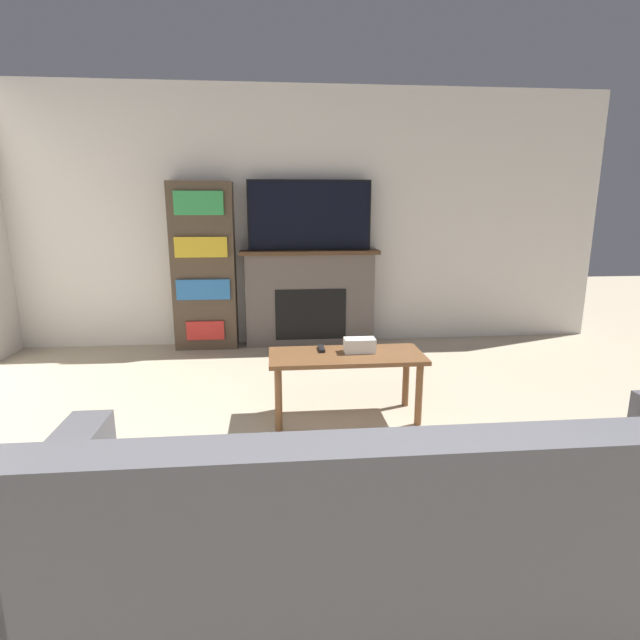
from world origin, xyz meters
name	(u,v)px	position (x,y,z in m)	size (l,w,h in m)	color
wall_back	(293,219)	(0.00, 4.50, 1.35)	(6.83, 0.06, 2.70)	silver
fireplace	(310,297)	(0.17, 4.35, 0.52)	(1.48, 0.28, 1.03)	#605651
tv	(310,215)	(0.17, 4.33, 1.39)	(1.29, 0.03, 0.72)	black
couch	(412,561)	(0.23, 0.50, 0.30)	(2.56, 0.90, 0.92)	#4C4C51
coffee_table	(346,363)	(0.28, 2.37, 0.41)	(1.09, 0.46, 0.48)	brown
tissue_box	(360,345)	(0.38, 2.42, 0.53)	(0.22, 0.12, 0.10)	white
remote_control	(321,349)	(0.11, 2.49, 0.49)	(0.04, 0.15, 0.02)	black
bookshelf	(204,267)	(-0.94, 4.33, 0.87)	(0.65, 0.29, 1.73)	#4C3D2D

